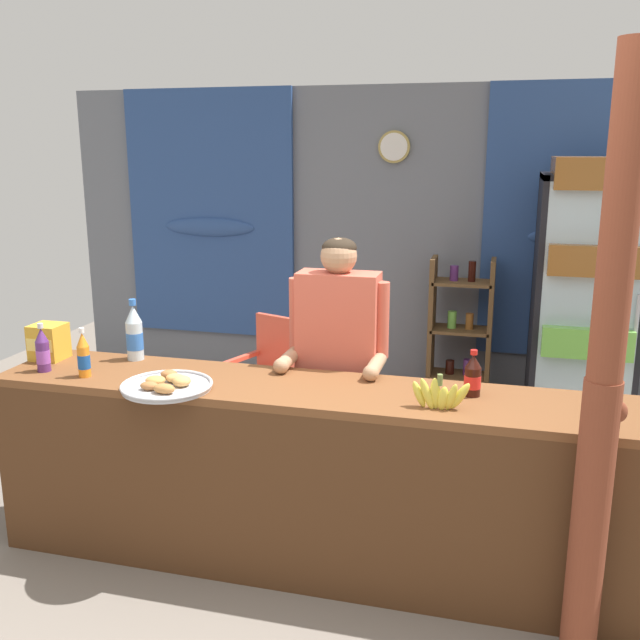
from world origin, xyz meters
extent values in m
plane|color=slate|center=(0.00, 1.23, 0.00)|extent=(7.97, 7.97, 0.00)
cube|color=slate|center=(0.00, 3.12, 1.26)|extent=(5.76, 0.12, 2.52)
cube|color=#2D4C89|center=(-1.67, 3.03, 1.49)|extent=(1.47, 0.04, 2.05)
ellipsoid|color=#2D4C89|center=(-1.67, 3.01, 1.39)|extent=(0.81, 0.10, 0.16)
cube|color=#2D4C89|center=(1.34, 3.03, 1.49)|extent=(1.50, 0.04, 2.05)
ellipsoid|color=#2D4C89|center=(1.34, 3.01, 1.39)|extent=(0.83, 0.10, 0.16)
cylinder|color=tan|center=(-0.11, 3.04, 2.05)|extent=(0.25, 0.03, 0.25)
cylinder|color=white|center=(-0.11, 3.03, 2.05)|extent=(0.21, 0.01, 0.21)
cube|color=beige|center=(1.19, 3.04, 1.43)|extent=(0.24, 0.02, 0.18)
cube|color=brown|center=(0.04, 0.53, 0.91)|extent=(3.41, 0.55, 0.04)
cube|color=#4E2E18|center=(0.04, 0.27, 0.45)|extent=(3.41, 0.04, 0.89)
cube|color=#4E2E18|center=(-1.63, 0.53, 0.45)|extent=(0.08, 0.50, 0.89)
cylinder|color=brown|center=(1.15, 0.14, 0.60)|extent=(0.14, 0.14, 1.20)
cylinder|color=brown|center=(1.15, 0.14, 1.80)|extent=(0.13, 0.13, 1.20)
ellipsoid|color=brown|center=(1.21, 0.14, 1.08)|extent=(0.06, 0.05, 0.08)
cube|color=black|center=(1.32, 2.87, 0.94)|extent=(0.69, 0.04, 1.87)
cube|color=black|center=(1.00, 2.56, 0.94)|extent=(0.04, 0.67, 1.87)
cube|color=black|center=(1.65, 2.56, 0.94)|extent=(0.04, 0.67, 1.87)
cube|color=black|center=(1.32, 2.56, 1.85)|extent=(0.69, 0.67, 0.04)
cube|color=black|center=(1.32, 2.56, 0.04)|extent=(0.69, 0.67, 0.08)
cube|color=silver|center=(1.32, 2.23, 0.99)|extent=(0.63, 0.02, 1.71)
cylinder|color=#B7B7BC|center=(1.61, 2.20, 0.94)|extent=(0.02, 0.02, 0.40)
cube|color=silver|center=(1.32, 2.56, 0.69)|extent=(0.61, 0.59, 0.02)
cube|color=#75C64C|center=(1.32, 2.42, 0.80)|extent=(0.57, 0.55, 0.20)
cube|color=silver|center=(1.32, 2.56, 1.23)|extent=(0.61, 0.59, 0.02)
cube|color=brown|center=(1.32, 2.42, 1.34)|extent=(0.57, 0.55, 0.20)
cube|color=silver|center=(1.32, 2.56, 1.77)|extent=(0.61, 0.59, 0.02)
cube|color=brown|center=(1.32, 2.42, 1.88)|extent=(0.57, 0.55, 0.20)
cube|color=brown|center=(0.25, 2.81, 0.62)|extent=(0.04, 0.28, 1.23)
cube|color=brown|center=(0.69, 2.81, 0.62)|extent=(0.04, 0.28, 1.23)
cube|color=brown|center=(0.47, 2.81, 1.05)|extent=(0.44, 0.28, 0.02)
cylinder|color=#56286B|center=(0.40, 2.81, 1.12)|extent=(0.06, 0.06, 0.12)
cylinder|color=black|center=(0.54, 2.81, 1.14)|extent=(0.06, 0.06, 0.15)
cube|color=brown|center=(0.47, 2.81, 0.68)|extent=(0.44, 0.28, 0.02)
cylinder|color=#75C64C|center=(0.40, 2.81, 0.76)|extent=(0.07, 0.07, 0.13)
cylinder|color=brown|center=(0.54, 2.81, 0.75)|extent=(0.06, 0.06, 0.12)
cube|color=brown|center=(0.47, 2.81, 0.31)|extent=(0.44, 0.28, 0.02)
cylinder|color=black|center=(0.40, 2.81, 0.37)|extent=(0.07, 0.07, 0.11)
cylinder|color=#56286B|center=(0.54, 2.81, 0.38)|extent=(0.06, 0.06, 0.13)
cube|color=#E5563D|center=(-0.85, 1.97, 0.44)|extent=(0.57, 0.57, 0.04)
cube|color=#E5563D|center=(-0.78, 2.16, 0.66)|extent=(0.41, 0.18, 0.40)
cylinder|color=#E5563D|center=(-1.09, 1.86, 0.22)|extent=(0.04, 0.04, 0.44)
cylinder|color=#E5563D|center=(-0.74, 1.73, 0.22)|extent=(0.04, 0.04, 0.44)
cylinder|color=#E5563D|center=(-0.96, 2.22, 0.22)|extent=(0.04, 0.04, 0.44)
cylinder|color=#E5563D|center=(-0.60, 2.08, 0.22)|extent=(0.04, 0.04, 0.44)
cube|color=#E5563D|center=(-1.03, 2.04, 0.56)|extent=(0.18, 0.38, 0.03)
cube|color=#E5563D|center=(-0.66, 1.90, 0.56)|extent=(0.18, 0.38, 0.03)
cylinder|color=#28282D|center=(-0.15, 0.97, 0.43)|extent=(0.11, 0.11, 0.86)
cylinder|color=#28282D|center=(0.03, 0.97, 0.43)|extent=(0.11, 0.11, 0.86)
cube|color=#D15B47|center=(-0.06, 0.97, 1.14)|extent=(0.43, 0.20, 0.55)
sphere|color=tan|center=(-0.06, 0.97, 1.50)|extent=(0.19, 0.19, 0.19)
ellipsoid|color=#2D2319|center=(-0.06, 0.98, 1.54)|extent=(0.18, 0.18, 0.10)
cylinder|color=#D15B47|center=(-0.29, 0.97, 1.17)|extent=(0.08, 0.08, 0.40)
cylinder|color=tan|center=(-0.29, 0.82, 0.97)|extent=(0.07, 0.26, 0.07)
sphere|color=tan|center=(-0.29, 0.69, 0.97)|extent=(0.08, 0.08, 0.08)
cylinder|color=#D15B47|center=(0.17, 0.97, 1.17)|extent=(0.08, 0.08, 0.40)
cylinder|color=tan|center=(0.17, 0.82, 0.97)|extent=(0.07, 0.26, 0.07)
sphere|color=tan|center=(0.17, 0.69, 0.97)|extent=(0.08, 0.08, 0.08)
cylinder|color=silver|center=(-1.12, 0.73, 1.04)|extent=(0.09, 0.09, 0.21)
cone|color=silver|center=(-1.12, 0.73, 1.19)|extent=(0.09, 0.09, 0.09)
cylinder|color=blue|center=(-1.12, 0.73, 1.25)|extent=(0.04, 0.04, 0.03)
cylinder|color=blue|center=(-1.12, 0.73, 1.04)|extent=(0.09, 0.09, 0.09)
cylinder|color=black|center=(0.66, 0.61, 1.00)|extent=(0.08, 0.08, 0.14)
cone|color=black|center=(0.66, 0.61, 1.10)|extent=(0.08, 0.08, 0.06)
cylinder|color=red|center=(0.66, 0.61, 1.14)|extent=(0.03, 0.03, 0.02)
cylinder|color=red|center=(0.66, 0.61, 1.00)|extent=(0.08, 0.08, 0.06)
cylinder|color=#56286B|center=(-1.47, 0.42, 1.01)|extent=(0.07, 0.07, 0.16)
cone|color=#56286B|center=(-1.47, 0.42, 1.12)|extent=(0.07, 0.07, 0.07)
cylinder|color=silver|center=(-1.47, 0.42, 1.17)|extent=(0.03, 0.03, 0.03)
cylinder|color=purple|center=(-1.47, 0.42, 1.01)|extent=(0.07, 0.07, 0.07)
cylinder|color=orange|center=(-1.22, 0.40, 1.01)|extent=(0.06, 0.06, 0.16)
cone|color=orange|center=(-1.22, 0.40, 1.12)|extent=(0.06, 0.06, 0.07)
cylinder|color=white|center=(-1.22, 0.40, 1.17)|extent=(0.03, 0.03, 0.03)
cylinder|color=#194C99|center=(-1.22, 0.40, 1.01)|extent=(0.06, 0.06, 0.07)
cube|color=gold|center=(-1.58, 0.62, 1.03)|extent=(0.17, 0.16, 0.19)
cube|color=#FFE26D|center=(-1.58, 0.54, 1.03)|extent=(0.15, 0.00, 0.07)
cylinder|color=#BCBCC1|center=(-0.74, 0.33, 0.94)|extent=(0.42, 0.42, 0.02)
torus|color=#BCBCC1|center=(-0.74, 0.33, 0.96)|extent=(0.43, 0.43, 0.02)
ellipsoid|color=tan|center=(-0.67, 0.34, 0.98)|extent=(0.09, 0.09, 0.05)
ellipsoid|color=tan|center=(-0.72, 0.39, 0.97)|extent=(0.10, 0.07, 0.04)
ellipsoid|color=#A36638|center=(-0.78, 0.43, 0.97)|extent=(0.08, 0.07, 0.04)
ellipsoid|color=#C68947|center=(-0.80, 0.34, 0.97)|extent=(0.10, 0.08, 0.04)
ellipsoid|color=#A36638|center=(-0.79, 0.26, 0.97)|extent=(0.09, 0.06, 0.04)
ellipsoid|color=#B2753D|center=(-0.70, 0.23, 0.97)|extent=(0.10, 0.06, 0.05)
ellipsoid|color=#DBCC42|center=(0.44, 0.40, 0.99)|extent=(0.08, 0.04, 0.13)
ellipsoid|color=#DBCC42|center=(0.47, 0.39, 1.00)|extent=(0.09, 0.04, 0.15)
ellipsoid|color=#DBCC42|center=(0.51, 0.40, 1.00)|extent=(0.05, 0.03, 0.15)
ellipsoid|color=#DBCC42|center=(0.54, 0.39, 0.98)|extent=(0.06, 0.03, 0.12)
ellipsoid|color=#DBCC42|center=(0.58, 0.39, 0.99)|extent=(0.07, 0.04, 0.14)
ellipsoid|color=#DBCC42|center=(0.61, 0.41, 1.00)|extent=(0.11, 0.04, 0.14)
cylinder|color=olive|center=(0.53, 0.41, 1.06)|extent=(0.02, 0.02, 0.05)
camera|label=1|loc=(0.76, -2.53, 2.04)|focal=39.58mm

